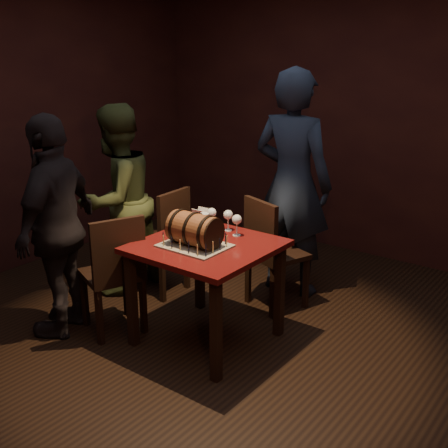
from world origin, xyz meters
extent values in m
plane|color=black|center=(0.00, 0.00, 0.00)|extent=(5.00, 5.00, 0.00)
cube|color=black|center=(0.00, 2.50, 1.40)|extent=(5.00, 0.04, 2.80)
cube|color=#470B0C|center=(-0.12, 0.11, 0.73)|extent=(0.90, 0.90, 0.04)
cube|color=black|center=(-0.50, -0.27, 0.35)|extent=(0.06, 0.06, 0.71)
cube|color=black|center=(0.26, -0.27, 0.35)|extent=(0.06, 0.06, 0.71)
cube|color=black|center=(-0.50, 0.49, 0.35)|extent=(0.06, 0.06, 0.71)
cube|color=black|center=(0.26, 0.49, 0.35)|extent=(0.06, 0.06, 0.71)
cube|color=gray|center=(-0.15, 0.02, 0.76)|extent=(0.45, 0.35, 0.01)
cylinder|color=brown|center=(-0.15, 0.02, 0.88)|extent=(0.34, 0.23, 0.23)
cylinder|color=black|center=(-0.28, 0.02, 0.88)|extent=(0.02, 0.24, 0.24)
cylinder|color=black|center=(-0.15, 0.02, 0.88)|extent=(0.02, 0.24, 0.24)
cylinder|color=black|center=(-0.03, 0.02, 0.88)|extent=(0.02, 0.24, 0.24)
cylinder|color=black|center=(-0.33, 0.02, 0.88)|extent=(0.01, 0.22, 0.22)
cylinder|color=black|center=(0.02, 0.02, 0.88)|extent=(0.01, 0.22, 0.22)
cylinder|color=black|center=(-0.35, 0.02, 0.88)|extent=(0.04, 0.02, 0.02)
sphere|color=black|center=(-0.37, 0.02, 0.88)|extent=(0.03, 0.03, 0.03)
cylinder|color=#F8EE94|center=(-0.31, -0.13, 0.80)|extent=(0.01, 0.01, 0.08)
cylinder|color=black|center=(-0.31, -0.13, 0.85)|extent=(0.00, 0.00, 0.01)
cylinder|color=black|center=(-0.24, -0.13, 0.80)|extent=(0.01, 0.01, 0.08)
cylinder|color=black|center=(-0.24, -0.13, 0.85)|extent=(0.00, 0.00, 0.01)
cylinder|color=#F8EE94|center=(-0.16, -0.13, 0.80)|extent=(0.01, 0.01, 0.08)
cylinder|color=black|center=(-0.16, -0.13, 0.85)|extent=(0.00, 0.00, 0.01)
cylinder|color=black|center=(-0.08, -0.13, 0.80)|extent=(0.01, 0.01, 0.08)
cylinder|color=black|center=(-0.08, -0.13, 0.85)|extent=(0.00, 0.00, 0.01)
cylinder|color=#F8EE94|center=(-0.01, -0.13, 0.80)|extent=(0.01, 0.01, 0.08)
cylinder|color=black|center=(-0.01, -0.13, 0.85)|extent=(0.00, 0.00, 0.01)
cylinder|color=black|center=(0.04, -0.10, 0.80)|extent=(0.01, 0.01, 0.08)
cylinder|color=black|center=(0.04, -0.10, 0.85)|extent=(0.00, 0.00, 0.01)
cylinder|color=#F8EE94|center=(0.04, -0.03, 0.80)|extent=(0.01, 0.01, 0.08)
cylinder|color=black|center=(0.04, -0.03, 0.85)|extent=(0.00, 0.00, 0.01)
cylinder|color=black|center=(0.04, 0.05, 0.80)|extent=(0.01, 0.01, 0.08)
cylinder|color=black|center=(0.04, 0.05, 0.85)|extent=(0.00, 0.00, 0.01)
cylinder|color=#F8EE94|center=(0.04, 0.12, 0.80)|extent=(0.01, 0.01, 0.08)
cylinder|color=black|center=(0.04, 0.12, 0.85)|extent=(0.00, 0.00, 0.01)
cylinder|color=black|center=(0.00, 0.16, 0.80)|extent=(0.01, 0.01, 0.08)
cylinder|color=black|center=(0.00, 0.16, 0.85)|extent=(0.00, 0.00, 0.01)
cylinder|color=#F8EE94|center=(-0.07, 0.16, 0.80)|extent=(0.01, 0.01, 0.08)
cylinder|color=black|center=(-0.07, 0.16, 0.85)|extent=(0.00, 0.00, 0.01)
cylinder|color=black|center=(-0.15, 0.16, 0.80)|extent=(0.01, 0.01, 0.08)
cylinder|color=black|center=(-0.15, 0.16, 0.85)|extent=(0.00, 0.00, 0.01)
cylinder|color=#F8EE94|center=(-0.22, 0.16, 0.80)|extent=(0.01, 0.01, 0.08)
cylinder|color=black|center=(-0.22, 0.16, 0.85)|extent=(0.00, 0.00, 0.01)
cylinder|color=black|center=(-0.30, 0.16, 0.80)|extent=(0.01, 0.01, 0.08)
cylinder|color=black|center=(-0.30, 0.16, 0.85)|extent=(0.00, 0.00, 0.01)
cylinder|color=#F8EE94|center=(-0.35, 0.13, 0.80)|extent=(0.01, 0.01, 0.08)
cylinder|color=black|center=(-0.35, 0.13, 0.85)|extent=(0.00, 0.00, 0.01)
cylinder|color=black|center=(-0.35, 0.06, 0.80)|extent=(0.01, 0.01, 0.08)
cylinder|color=black|center=(-0.35, 0.06, 0.85)|extent=(0.00, 0.00, 0.01)
cylinder|color=#F8EE94|center=(-0.35, -0.02, 0.80)|extent=(0.01, 0.01, 0.08)
cylinder|color=black|center=(-0.35, -0.02, 0.85)|extent=(0.00, 0.00, 0.01)
cylinder|color=black|center=(-0.35, -0.09, 0.80)|extent=(0.01, 0.01, 0.08)
cylinder|color=black|center=(-0.35, -0.09, 0.85)|extent=(0.00, 0.00, 0.01)
cylinder|color=silver|center=(-0.31, 0.40, 0.75)|extent=(0.06, 0.06, 0.01)
cylinder|color=silver|center=(-0.31, 0.40, 0.80)|extent=(0.01, 0.01, 0.09)
sphere|color=silver|center=(-0.31, 0.40, 0.88)|extent=(0.07, 0.07, 0.07)
sphere|color=#591114|center=(-0.31, 0.40, 0.87)|extent=(0.05, 0.05, 0.05)
cylinder|color=silver|center=(-0.18, 0.43, 0.75)|extent=(0.06, 0.06, 0.01)
cylinder|color=silver|center=(-0.18, 0.43, 0.80)|extent=(0.01, 0.01, 0.09)
sphere|color=silver|center=(-0.18, 0.43, 0.88)|extent=(0.07, 0.07, 0.07)
cylinder|color=silver|center=(-0.06, 0.38, 0.75)|extent=(0.06, 0.06, 0.01)
cylinder|color=silver|center=(-0.06, 0.38, 0.80)|extent=(0.01, 0.01, 0.09)
sphere|color=silver|center=(-0.06, 0.38, 0.88)|extent=(0.07, 0.07, 0.07)
sphere|color=#BF594C|center=(-0.06, 0.38, 0.87)|extent=(0.05, 0.05, 0.05)
cylinder|color=silver|center=(-0.29, 0.28, 0.82)|extent=(0.07, 0.07, 0.15)
cylinder|color=#9E5414|center=(-0.29, 0.28, 0.81)|extent=(0.06, 0.06, 0.11)
cylinder|color=white|center=(-0.29, 0.28, 0.87)|extent=(0.06, 0.06, 0.02)
cube|color=black|center=(-0.02, 0.90, 0.45)|extent=(0.51, 0.51, 0.04)
cube|color=black|center=(0.19, 1.01, 0.21)|extent=(0.04, 0.04, 0.43)
cube|color=black|center=(-0.12, 1.12, 0.21)|extent=(0.04, 0.04, 0.43)
cube|color=black|center=(0.08, 0.69, 0.21)|extent=(0.04, 0.04, 0.43)
cube|color=black|center=(-0.24, 0.80, 0.21)|extent=(0.04, 0.04, 0.43)
cube|color=black|center=(-0.09, 0.74, 0.70)|extent=(0.39, 0.18, 0.46)
cube|color=black|center=(-1.00, 0.53, 0.45)|extent=(0.43, 0.43, 0.04)
cube|color=black|center=(-1.18, 0.69, 0.21)|extent=(0.04, 0.04, 0.43)
cube|color=black|center=(-1.16, 0.35, 0.21)|extent=(0.04, 0.04, 0.43)
cube|color=black|center=(-0.84, 0.71, 0.21)|extent=(0.04, 0.04, 0.43)
cube|color=black|center=(-0.82, 0.37, 0.21)|extent=(0.04, 0.04, 0.43)
cube|color=black|center=(-0.82, 0.54, 0.70)|extent=(0.07, 0.40, 0.46)
cube|color=black|center=(-0.79, -0.20, 0.45)|extent=(0.52, 0.52, 0.04)
cube|color=black|center=(-0.88, 0.02, 0.21)|extent=(0.04, 0.04, 0.43)
cube|color=black|center=(-1.01, -0.29, 0.21)|extent=(0.04, 0.04, 0.43)
cube|color=black|center=(-0.57, -0.10, 0.21)|extent=(0.04, 0.04, 0.43)
cube|color=black|center=(-0.69, -0.42, 0.21)|extent=(0.04, 0.04, 0.43)
cube|color=black|center=(-0.62, -0.27, 0.70)|extent=(0.19, 0.39, 0.46)
imported|color=#192133|center=(-0.11, 1.24, 0.96)|extent=(0.72, 0.50, 1.92)
imported|color=#394120|center=(-1.30, 0.35, 0.81)|extent=(0.67, 0.83, 1.63)
imported|color=black|center=(-1.09, -0.42, 0.82)|extent=(0.75, 1.04, 1.65)
camera|label=1|loc=(2.21, -2.77, 2.09)|focal=45.00mm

